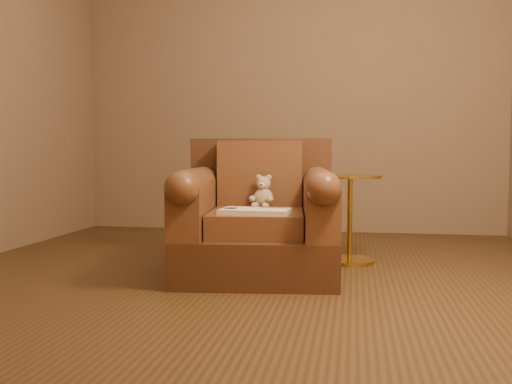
# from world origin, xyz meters

# --- Properties ---
(floor) EXTENTS (4.00, 4.00, 0.00)m
(floor) POSITION_xyz_m (0.00, 0.00, 0.00)
(floor) COLOR #4E341B
(floor) RESTS_ON ground
(armchair) EXTENTS (1.04, 0.99, 0.85)m
(armchair) POSITION_xyz_m (0.04, -0.00, 0.33)
(armchair) COLOR #4A2918
(armchair) RESTS_ON floor
(teddy_bear) EXTENTS (0.16, 0.18, 0.22)m
(teddy_bear) POSITION_xyz_m (0.06, 0.08, 0.49)
(teddy_bear) COLOR tan
(teddy_bear) RESTS_ON armchair
(guidebook) EXTENTS (0.40, 0.26, 0.03)m
(guidebook) POSITION_xyz_m (0.07, -0.27, 0.42)
(guidebook) COLOR beige
(guidebook) RESTS_ON armchair
(side_table) EXTENTS (0.43, 0.43, 0.60)m
(side_table) POSITION_xyz_m (0.60, 0.48, 0.32)
(side_table) COLOR gold
(side_table) RESTS_ON floor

